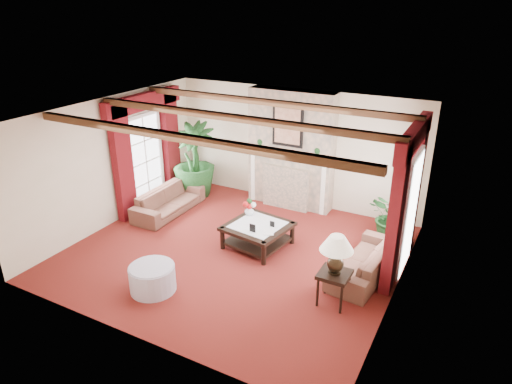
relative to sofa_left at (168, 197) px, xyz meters
The scene contains 23 objects.
floor 2.42m from the sofa_left, 20.41° to the right, with size 6.00×6.00×0.00m, color #50110E.
ceiling 3.34m from the sofa_left, 20.41° to the right, with size 6.00×6.00×0.00m, color white.
back_wall 3.11m from the sofa_left, 40.53° to the left, with size 6.00×0.02×2.70m, color beige.
left_wall 1.50m from the sofa_left, 132.30° to the right, with size 0.02×5.50×2.70m, color beige.
right_wall 5.40m from the sofa_left, ahead, with size 0.02×5.50×2.70m, color beige.
ceiling_beams 3.30m from the sofa_left, 20.41° to the right, with size 6.00×3.00×0.12m, color #3B2513, non-canonical shape.
fireplace 3.66m from the sofa_left, 37.44° to the left, with size 2.00×0.52×2.70m, color tan, non-canonical shape.
french_door_left 1.91m from the sofa_left, 167.16° to the left, with size 0.10×1.10×2.16m, color white, non-canonical shape.
french_door_right 5.50m from the sofa_left, ahead, with size 0.10×1.10×2.16m, color white, non-canonical shape.
curtains_left 2.27m from the sofa_left, 164.98° to the left, with size 0.20×2.40×2.55m, color #4E0A0E, non-canonical shape.
curtains_right 5.55m from the sofa_left, ahead, with size 0.20×2.40×2.55m, color #4E0A0E, non-canonical shape.
sofa_left is the anchor object (origin of this frame).
sofa_right 4.67m from the sofa_left, ahead, with size 0.75×1.92×0.73m, color #3C101E.
potted_palm 1.14m from the sofa_left, 92.94° to the left, with size 1.22×1.92×1.01m, color black.
small_plant 4.88m from the sofa_left, 12.38° to the left, with size 1.31×1.32×0.77m, color black.
coffee_table 2.55m from the sofa_left, ahead, with size 1.13×1.13×0.46m, color black, non-canonical shape.
side_table 4.67m from the sofa_left, 18.45° to the right, with size 0.48×0.48×0.57m, color black, non-canonical shape.
ottoman 3.04m from the sofa_left, 57.04° to the right, with size 0.76×0.76×0.45m, color #9B94A8.
table_lamp 4.70m from the sofa_left, 18.45° to the right, with size 0.52×0.52×0.67m, color black, non-canonical shape.
flower_vase 2.16m from the sofa_left, ahead, with size 0.20×0.21×0.19m, color silver.
book 2.83m from the sofa_left, 13.21° to the right, with size 0.19×0.10×0.27m, color black.
photo_frame_a 2.67m from the sofa_left, 15.87° to the right, with size 0.12×0.02×0.16m, color black, non-canonical shape.
photo_frame_b 2.83m from the sofa_left, ahead, with size 0.10×0.02×0.12m, color black, non-canonical shape.
Camera 1 is at (3.95, -6.57, 4.52)m, focal length 32.00 mm.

